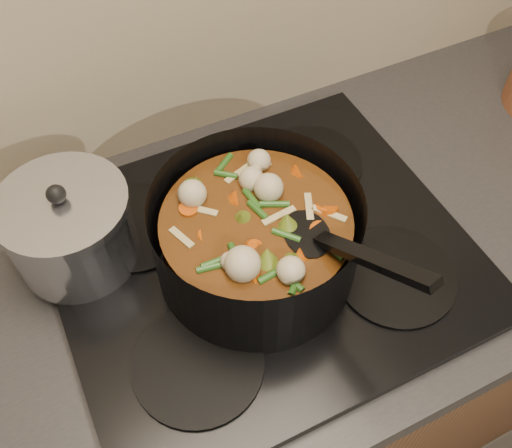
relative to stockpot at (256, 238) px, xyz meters
name	(u,v)px	position (x,y,z in m)	size (l,w,h in m)	color
counter	(260,373)	(0.02, 0.02, -0.54)	(2.64, 0.64, 0.91)	brown
stovetop	(262,254)	(0.02, 0.02, -0.08)	(0.62, 0.54, 0.03)	black
stockpot	(256,238)	(0.00, 0.00, 0.00)	(0.30, 0.39, 0.22)	black
saucepan	(71,228)	(-0.23, 0.14, 0.00)	(0.19, 0.19, 0.15)	silver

